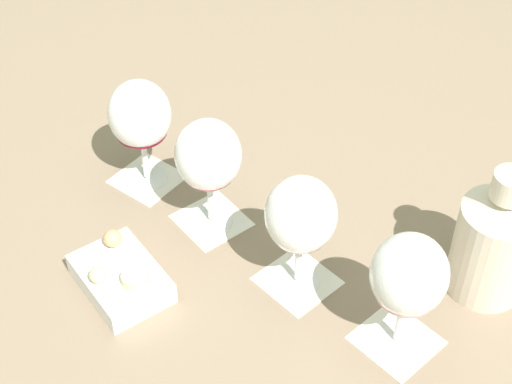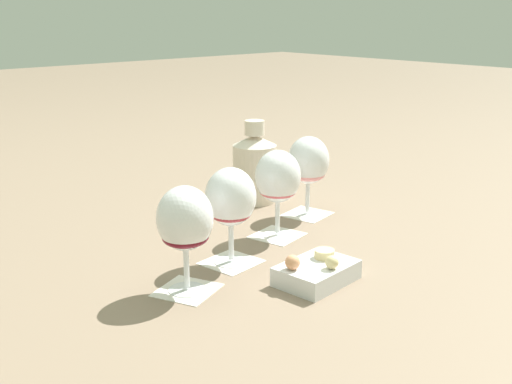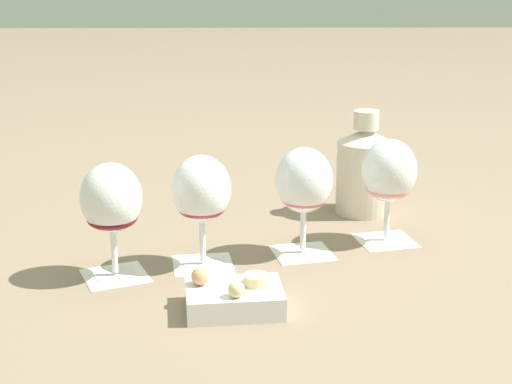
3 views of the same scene
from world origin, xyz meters
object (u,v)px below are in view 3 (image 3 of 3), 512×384
object	(u,v)px
wine_glass_1	(304,185)
ceramic_vase	(364,169)
snack_dish	(234,297)
wine_glass_0	(389,175)
wine_glass_2	(201,194)
wine_glass_3	(111,203)

from	to	relation	value
wine_glass_1	ceramic_vase	world-z (taller)	ceramic_vase
ceramic_vase	snack_dish	size ratio (longest dim) A/B	1.39
wine_glass_0	snack_dish	size ratio (longest dim) A/B	1.25
wine_glass_2	snack_dish	size ratio (longest dim) A/B	1.25
wine_glass_3	ceramic_vase	distance (m)	0.52
ceramic_vase	wine_glass_0	bearing A→B (deg)	95.94
wine_glass_0	ceramic_vase	distance (m)	0.16
wine_glass_0	snack_dish	world-z (taller)	wine_glass_0
wine_glass_0	wine_glass_2	size ratio (longest dim) A/B	1.00
snack_dish	wine_glass_0	bearing A→B (deg)	-134.23
wine_glass_3	ceramic_vase	world-z (taller)	ceramic_vase
ceramic_vase	wine_glass_2	bearing A→B (deg)	41.64
wine_glass_0	wine_glass_2	distance (m)	0.32
wine_glass_0	wine_glass_2	bearing A→B (deg)	18.12
ceramic_vase	wine_glass_1	bearing A→B (deg)	58.62
wine_glass_1	ceramic_vase	size ratio (longest dim) A/B	0.90
wine_glass_2	wine_glass_3	bearing A→B (deg)	18.19
wine_glass_3	ceramic_vase	bearing A→B (deg)	-144.44
ceramic_vase	wine_glass_3	bearing A→B (deg)	35.56
wine_glass_0	ceramic_vase	xyz separation A→B (m)	(0.02, -0.16, -0.03)
wine_glass_2	snack_dish	world-z (taller)	wine_glass_2
wine_glass_3	ceramic_vase	xyz separation A→B (m)	(-0.42, -0.30, -0.03)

